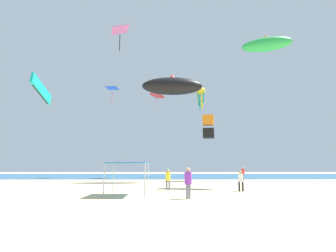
# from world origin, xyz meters

# --- Properties ---
(ground) EXTENTS (110.00, 110.00, 0.10)m
(ground) POSITION_xyz_m (0.00, 0.00, -0.05)
(ground) COLOR #D1BA8C
(ocean_strip) EXTENTS (110.00, 23.48, 0.03)m
(ocean_strip) POSITION_xyz_m (0.00, 30.56, 0.01)
(ocean_strip) COLOR #28608C
(ocean_strip) RESTS_ON ground
(canopy_tent) EXTENTS (2.66, 2.88, 2.24)m
(canopy_tent) POSITION_xyz_m (-3.50, 0.04, 2.11)
(canopy_tent) COLOR #B2B2B7
(canopy_tent) RESTS_ON ground
(person_near_tent) EXTENTS (0.43, 0.47, 1.80)m
(person_near_tent) POSITION_xyz_m (9.30, 15.85, 1.05)
(person_near_tent) COLOR brown
(person_near_tent) RESTS_ON ground
(person_leftmost) EXTENTS (0.45, 0.47, 1.90)m
(person_leftmost) POSITION_xyz_m (0.51, -1.70, 1.12)
(person_leftmost) COLOR slate
(person_leftmost) RESTS_ON ground
(person_central) EXTENTS (0.41, 0.41, 1.72)m
(person_central) POSITION_xyz_m (-0.70, 3.65, 1.01)
(person_central) COLOR slate
(person_central) RESTS_ON ground
(person_rightmost) EXTENTS (0.43, 0.39, 1.62)m
(person_rightmost) POSITION_xyz_m (5.07, 2.67, 0.95)
(person_rightmost) COLOR black
(person_rightmost) RESTS_ON ground
(kite_diamond_pink) EXTENTS (2.67, 2.74, 3.40)m
(kite_diamond_pink) POSITION_xyz_m (-7.03, 13.43, 19.76)
(kite_diamond_pink) COLOR pink
(kite_inflatable_black) EXTENTS (8.08, 2.57, 2.92)m
(kite_inflatable_black) POSITION_xyz_m (-0.05, 14.44, 12.47)
(kite_inflatable_black) COLOR black
(kite_delta_red) EXTENTS (3.13, 3.10, 2.45)m
(kite_delta_red) POSITION_xyz_m (-2.40, 24.01, 14.13)
(kite_delta_red) COLOR red
(kite_box_orange) EXTENTS (1.76, 1.77, 3.14)m
(kite_box_orange) POSITION_xyz_m (4.95, 16.20, 7.24)
(kite_box_orange) COLOR orange
(kite_octopus_yellow) EXTENTS (2.42, 2.42, 4.31)m
(kite_octopus_yellow) POSITION_xyz_m (5.60, 27.69, 15.62)
(kite_octopus_yellow) COLOR yellow
(kite_parafoil_teal) EXTENTS (0.46, 3.82, 2.32)m
(kite_parafoil_teal) POSITION_xyz_m (-12.95, 5.84, 9.26)
(kite_parafoil_teal) COLOR teal
(kite_diamond_blue) EXTENTS (2.33, 2.33, 2.81)m
(kite_diamond_blue) POSITION_xyz_m (-10.47, 25.39, 15.47)
(kite_diamond_blue) COLOR blue
(kite_inflatable_green) EXTENTS (5.47, 3.37, 2.11)m
(kite_inflatable_green) POSITION_xyz_m (9.98, 7.64, 14.97)
(kite_inflatable_green) COLOR green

